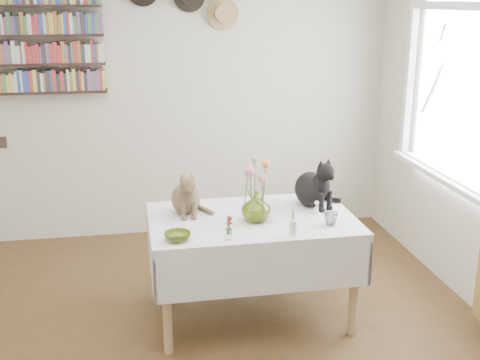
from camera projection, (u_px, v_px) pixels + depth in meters
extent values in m
cube|color=beige|center=(175.00, 103.00, 5.56)|extent=(4.04, 0.04, 2.54)
cube|color=white|center=(455.00, 95.00, 4.44)|extent=(0.01, 1.40, 1.20)
cube|color=white|center=(465.00, 6.00, 4.26)|extent=(0.06, 1.52, 0.06)
cube|color=white|center=(447.00, 176.00, 4.62)|extent=(0.06, 1.52, 0.06)
cube|color=white|center=(411.00, 82.00, 5.13)|extent=(0.06, 0.06, 1.20)
cube|color=white|center=(443.00, 176.00, 4.62)|extent=(0.12, 1.50, 0.04)
cube|color=white|center=(252.00, 221.00, 4.11)|extent=(1.40, 0.91, 0.06)
cylinder|color=tan|center=(167.00, 304.00, 3.77)|extent=(0.06, 0.06, 0.69)
cylinder|color=tan|center=(354.00, 287.00, 3.98)|extent=(0.06, 0.06, 0.69)
cylinder|color=tan|center=(160.00, 257.00, 4.46)|extent=(0.06, 0.06, 0.69)
cylinder|color=tan|center=(320.00, 245.00, 4.68)|extent=(0.06, 0.06, 0.69)
imported|color=#97AB36|center=(256.00, 207.00, 4.00)|extent=(0.25, 0.25, 0.21)
imported|color=#97AB36|center=(178.00, 237.00, 3.71)|extent=(0.19, 0.19, 0.05)
imported|color=white|center=(331.00, 219.00, 3.95)|extent=(0.13, 0.13, 0.09)
cylinder|color=white|center=(293.00, 228.00, 3.78)|extent=(0.05, 0.05, 0.10)
cylinder|color=white|center=(293.00, 215.00, 3.75)|extent=(0.02, 0.02, 0.08)
cylinder|color=white|center=(228.00, 234.00, 3.72)|extent=(0.04, 0.04, 0.07)
cone|color=white|center=(316.00, 209.00, 4.15)|extent=(0.05, 0.05, 0.07)
sphere|color=beige|center=(317.00, 203.00, 4.14)|extent=(0.03, 0.03, 0.03)
cylinder|color=#4C7233|center=(251.00, 193.00, 3.98)|extent=(0.01, 0.01, 0.30)
sphere|color=pink|center=(252.00, 171.00, 3.94)|extent=(0.07, 0.07, 0.07)
cylinder|color=#4C7233|center=(263.00, 196.00, 3.97)|extent=(0.01, 0.01, 0.26)
sphere|color=pink|center=(263.00, 177.00, 3.93)|extent=(0.06, 0.06, 0.06)
cylinder|color=#4C7233|center=(264.00, 188.00, 4.01)|extent=(0.01, 0.01, 0.34)
sphere|color=#E48744|center=(264.00, 164.00, 3.96)|extent=(0.06, 0.06, 0.06)
cylinder|color=#4C7233|center=(246.00, 191.00, 4.00)|extent=(0.01, 0.01, 0.31)
sphere|color=#E48744|center=(246.00, 168.00, 3.96)|extent=(0.05, 0.05, 0.05)
cylinder|color=#4C7233|center=(255.00, 186.00, 4.01)|extent=(0.01, 0.01, 0.37)
sphere|color=#999E93|center=(255.00, 159.00, 3.96)|extent=(0.04, 0.04, 0.04)
cube|color=black|center=(49.00, 92.00, 5.23)|extent=(1.00, 0.16, 0.02)
cube|color=black|center=(46.00, 64.00, 5.16)|extent=(1.00, 0.16, 0.02)
cube|color=black|center=(43.00, 35.00, 5.09)|extent=(1.00, 0.16, 0.02)
cube|color=black|center=(41.00, 6.00, 5.02)|extent=(1.00, 0.16, 0.02)
cylinder|color=tan|center=(223.00, 14.00, 5.35)|extent=(0.28, 0.02, 0.28)
cylinder|color=tan|center=(224.00, 14.00, 5.31)|extent=(0.16, 0.08, 0.16)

